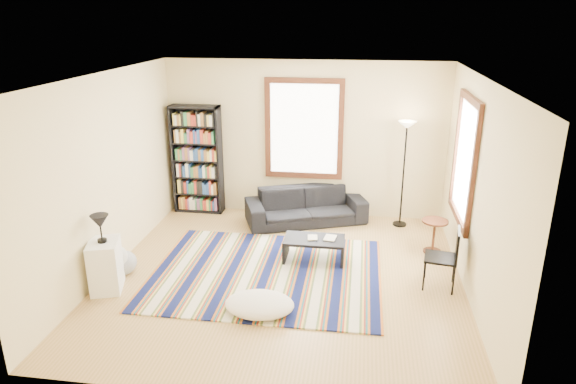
# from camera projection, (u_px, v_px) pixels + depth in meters

# --- Properties ---
(floor) EXTENTS (5.00, 5.00, 0.10)m
(floor) POSITION_uv_depth(u_px,v_px,m) (283.00, 279.00, 7.33)
(floor) COLOR tan
(floor) RESTS_ON ground
(ceiling) EXTENTS (5.00, 5.00, 0.10)m
(ceiling) POSITION_uv_depth(u_px,v_px,m) (282.00, 72.00, 6.38)
(ceiling) COLOR white
(ceiling) RESTS_ON floor
(wall_back) EXTENTS (5.00, 0.10, 2.80)m
(wall_back) POSITION_uv_depth(u_px,v_px,m) (304.00, 139.00, 9.24)
(wall_back) COLOR beige
(wall_back) RESTS_ON floor
(wall_front) EXTENTS (5.00, 0.10, 2.80)m
(wall_front) POSITION_uv_depth(u_px,v_px,m) (238.00, 274.00, 4.47)
(wall_front) COLOR beige
(wall_front) RESTS_ON floor
(wall_left) EXTENTS (0.10, 5.00, 2.80)m
(wall_left) POSITION_uv_depth(u_px,v_px,m) (103.00, 175.00, 7.20)
(wall_left) COLOR beige
(wall_left) RESTS_ON floor
(wall_right) EXTENTS (0.10, 5.00, 2.80)m
(wall_right) POSITION_uv_depth(u_px,v_px,m) (481.00, 192.00, 6.51)
(wall_right) COLOR beige
(wall_right) RESTS_ON floor
(window_back) EXTENTS (1.20, 0.06, 1.60)m
(window_back) POSITION_uv_depth(u_px,v_px,m) (304.00, 129.00, 9.10)
(window_back) COLOR white
(window_back) RESTS_ON wall_back
(window_right) EXTENTS (0.06, 1.20, 1.60)m
(window_right) POSITION_uv_depth(u_px,v_px,m) (465.00, 160.00, 7.20)
(window_right) COLOR white
(window_right) RESTS_ON wall_right
(rug) EXTENTS (3.26, 2.60, 0.02)m
(rug) POSITION_uv_depth(u_px,v_px,m) (267.00, 273.00, 7.39)
(rug) COLOR #0D1444
(rug) RESTS_ON floor
(sofa) EXTENTS (1.52, 2.24, 0.61)m
(sofa) POSITION_uv_depth(u_px,v_px,m) (306.00, 206.00, 9.12)
(sofa) COLOR black
(sofa) RESTS_ON floor
(bookshelf) EXTENTS (0.90, 0.30, 2.00)m
(bookshelf) POSITION_uv_depth(u_px,v_px,m) (197.00, 160.00, 9.42)
(bookshelf) COLOR black
(bookshelf) RESTS_ON floor
(coffee_table) EXTENTS (0.95, 0.60, 0.36)m
(coffee_table) POSITION_uv_depth(u_px,v_px,m) (314.00, 249.00, 7.73)
(coffee_table) COLOR black
(coffee_table) RESTS_ON floor
(book_a) EXTENTS (0.21, 0.17, 0.02)m
(book_a) POSITION_uv_depth(u_px,v_px,m) (308.00, 238.00, 7.68)
(book_a) COLOR beige
(book_a) RESTS_ON coffee_table
(book_b) EXTENTS (0.20, 0.25, 0.02)m
(book_b) POSITION_uv_depth(u_px,v_px,m) (325.00, 237.00, 7.69)
(book_b) COLOR beige
(book_b) RESTS_ON coffee_table
(floor_cushion) EXTENTS (1.07, 0.96, 0.22)m
(floor_cushion) POSITION_uv_depth(u_px,v_px,m) (259.00, 304.00, 6.40)
(floor_cushion) COLOR silver
(floor_cushion) RESTS_ON floor
(floor_lamp) EXTENTS (0.31, 0.31, 1.86)m
(floor_lamp) POSITION_uv_depth(u_px,v_px,m) (403.00, 175.00, 8.78)
(floor_lamp) COLOR black
(floor_lamp) RESTS_ON floor
(side_table) EXTENTS (0.44, 0.44, 0.54)m
(side_table) POSITION_uv_depth(u_px,v_px,m) (434.00, 236.00, 7.96)
(side_table) COLOR #4C2513
(side_table) RESTS_ON floor
(folding_chair) EXTENTS (0.48, 0.46, 0.86)m
(folding_chair) POSITION_uv_depth(u_px,v_px,m) (441.00, 258.00, 6.91)
(folding_chair) COLOR black
(folding_chair) RESTS_ON floor
(white_cabinet) EXTENTS (0.51, 0.59, 0.70)m
(white_cabinet) POSITION_uv_depth(u_px,v_px,m) (105.00, 266.00, 6.87)
(white_cabinet) COLOR white
(white_cabinet) RESTS_ON floor
(table_lamp) EXTENTS (0.31, 0.31, 0.38)m
(table_lamp) POSITION_uv_depth(u_px,v_px,m) (101.00, 229.00, 6.69)
(table_lamp) COLOR black
(table_lamp) RESTS_ON white_cabinet
(dog) EXTENTS (0.46, 0.60, 0.55)m
(dog) POSITION_uv_depth(u_px,v_px,m) (123.00, 256.00, 7.31)
(dog) COLOR silver
(dog) RESTS_ON floor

